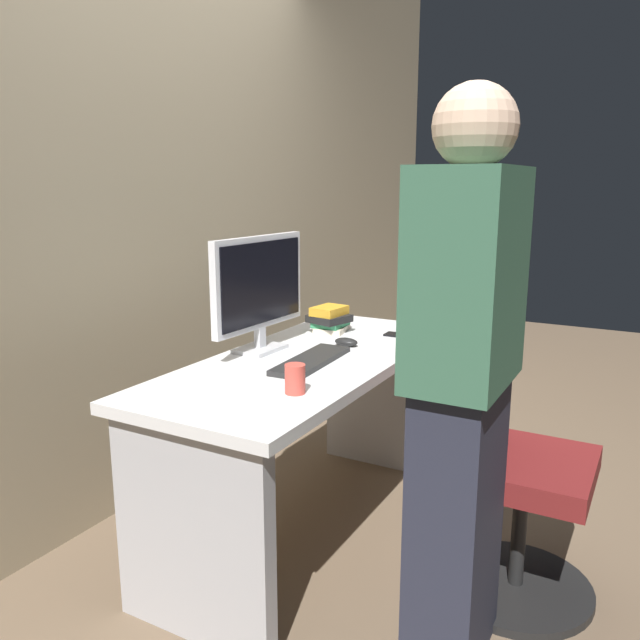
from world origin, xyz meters
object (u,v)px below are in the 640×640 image
Objects in this scene: desk at (309,410)px; cup_near_keyboard at (295,379)px; office_chair at (506,473)px; monitor at (259,287)px; person_at_desk at (462,385)px; book_stack at (330,320)px; mouse at (346,342)px; keyboard at (311,361)px; cell_phone at (401,335)px.

desk is 16.32× the size of cup_near_keyboard.
office_chair is 1.13m from monitor.
person_at_desk is 17.28× the size of cup_near_keyboard.
desk is at bearing 89.82° from office_chair.
book_stack is at bearing 46.54° from person_at_desk.
book_stack reaches higher than mouse.
keyboard is at bearing 21.23° from cup_near_keyboard.
person_at_desk is (-0.38, 0.06, 0.41)m from office_chair.
person_at_desk reaches higher than office_chair.
keyboard is at bearing 164.41° from cell_phone.
person_at_desk is 0.54m from cup_near_keyboard.
keyboard is at bearing -160.00° from book_stack.
mouse is at bearing 151.30° from cell_phone.
cup_near_keyboard is at bearing -155.79° from desk.
desk is 0.77m from office_chair.
person_at_desk is at bearing -88.95° from cup_near_keyboard.
monitor reaches higher than cup_near_keyboard.
person_at_desk reaches higher than keyboard.
desk is 1.65× the size of office_chair.
cell_phone is (0.27, -0.14, -0.01)m from mouse.
office_chair reaches higher than cup_near_keyboard.
desk is at bearing 32.97° from keyboard.
monitor is 1.26× the size of keyboard.
desk is at bearing 166.19° from mouse.
book_stack is (0.41, 0.89, 0.36)m from office_chair.
book_stack is at bearing 65.47° from office_chair.
person_at_desk is at bearing -118.28° from keyboard.
cup_near_keyboard is (-0.32, -0.13, 0.04)m from keyboard.
office_chair is 6.53× the size of cell_phone.
book_stack is 1.48× the size of cell_phone.
person_at_desk is at bearing -133.46° from book_stack.
cell_phone is (0.88, -0.01, -0.04)m from cup_near_keyboard.
person_at_desk reaches higher than book_stack.
mouse is at bearing 47.55° from person_at_desk.
mouse is (0.22, -0.05, 0.23)m from desk.
keyboard is at bearing -144.18° from desk.
cup_near_keyboard is at bearing -159.50° from book_stack.
office_chair is 0.82m from cell_phone.
cup_near_keyboard is at bearing -161.63° from keyboard.
cell_phone is (0.49, 0.58, 0.31)m from office_chair.
office_chair is (-0.00, -0.77, -0.09)m from desk.
book_stack is at bearing 16.68° from desk.
monitor is at bearing 167.83° from book_stack.
cup_near_keyboard reaches higher than cell_phone.
desk is 0.94× the size of person_at_desk.
cup_near_keyboard is (-0.40, -0.18, 0.27)m from desk.
office_chair is at bearing -114.53° from book_stack.
keyboard is 2.02× the size of book_stack.
cup_near_keyboard is (-0.01, 0.53, -0.06)m from person_at_desk.
mouse is 0.63m from cup_near_keyboard.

